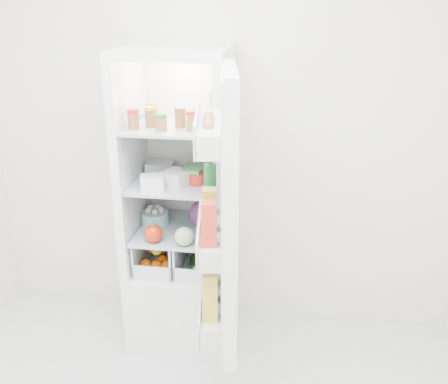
% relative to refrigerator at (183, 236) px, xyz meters
% --- Properties ---
extents(room_walls, '(3.02, 3.02, 2.61)m').
position_rel_refrigerator_xyz_m(room_walls, '(0.20, -1.25, 0.93)').
color(room_walls, white).
rests_on(room_walls, ground).
extents(refrigerator, '(0.60, 0.60, 1.80)m').
position_rel_refrigerator_xyz_m(refrigerator, '(0.00, 0.00, 0.00)').
color(refrigerator, silver).
rests_on(refrigerator, ground).
extents(shelf_low, '(0.49, 0.53, 0.01)m').
position_rel_refrigerator_xyz_m(shelf_low, '(-0.00, -0.06, 0.07)').
color(shelf_low, '#9FB1BA').
rests_on(shelf_low, refrigerator).
extents(shelf_mid, '(0.49, 0.53, 0.02)m').
position_rel_refrigerator_xyz_m(shelf_mid, '(-0.00, -0.06, 0.38)').
color(shelf_mid, '#9FB1BA').
rests_on(shelf_mid, refrigerator).
extents(shelf_top, '(0.49, 0.53, 0.02)m').
position_rel_refrigerator_xyz_m(shelf_top, '(-0.00, -0.06, 0.71)').
color(shelf_top, '#9FB1BA').
rests_on(shelf_top, refrigerator).
extents(crisper_left, '(0.23, 0.46, 0.22)m').
position_rel_refrigerator_xyz_m(crisper_left, '(-0.12, -0.06, -0.06)').
color(crisper_left, silver).
rests_on(crisper_left, refrigerator).
extents(crisper_right, '(0.23, 0.46, 0.22)m').
position_rel_refrigerator_xyz_m(crisper_right, '(0.12, -0.06, -0.06)').
color(crisper_right, silver).
rests_on(crisper_right, refrigerator).
extents(condiment_jars, '(0.46, 0.32, 0.08)m').
position_rel_refrigerator_xyz_m(condiment_jars, '(-0.02, -0.14, 0.76)').
color(condiment_jars, '#B21919').
rests_on(condiment_jars, shelf_top).
extents(squeeze_bottle, '(0.06, 0.06, 0.20)m').
position_rel_refrigerator_xyz_m(squeeze_bottle, '(0.21, -0.08, 0.82)').
color(squeeze_bottle, white).
rests_on(squeeze_bottle, shelf_top).
extents(tub_white, '(0.16, 0.16, 0.08)m').
position_rel_refrigerator_xyz_m(tub_white, '(-0.10, -0.24, 0.43)').
color(tub_white, white).
rests_on(tub_white, shelf_mid).
extents(tub_cream, '(0.18, 0.18, 0.08)m').
position_rel_refrigerator_xyz_m(tub_cream, '(0.01, -0.14, 0.43)').
color(tub_cream, silver).
rests_on(tub_cream, shelf_mid).
extents(tin_red, '(0.11, 0.11, 0.06)m').
position_rel_refrigerator_xyz_m(tin_red, '(0.12, -0.11, 0.42)').
color(tin_red, red).
rests_on(tin_red, shelf_mid).
extents(foil_tray, '(0.18, 0.15, 0.04)m').
position_rel_refrigerator_xyz_m(foil_tray, '(-0.16, 0.12, 0.41)').
color(foil_tray, silver).
rests_on(foil_tray, shelf_mid).
extents(tub_green, '(0.12, 0.16, 0.08)m').
position_rel_refrigerator_xyz_m(tub_green, '(0.09, -0.07, 0.43)').
color(tub_green, '#459945').
rests_on(tub_green, shelf_mid).
extents(red_cabbage, '(0.18, 0.18, 0.18)m').
position_rel_refrigerator_xyz_m(red_cabbage, '(0.14, -0.02, 0.17)').
color(red_cabbage, '#572160').
rests_on(red_cabbage, shelf_low).
extents(bell_pepper, '(0.10, 0.10, 0.10)m').
position_rel_refrigerator_xyz_m(bell_pepper, '(-0.11, -0.26, 0.13)').
color(bell_pepper, '#B9290B').
rests_on(bell_pepper, shelf_low).
extents(mushroom_bowl, '(0.22, 0.22, 0.08)m').
position_rel_refrigerator_xyz_m(mushroom_bowl, '(-0.17, -0.02, 0.12)').
color(mushroom_bowl, '#94CCDD').
rests_on(mushroom_bowl, shelf_low).
extents(salad_bag, '(0.11, 0.11, 0.11)m').
position_rel_refrigerator_xyz_m(salad_bag, '(0.07, -0.27, 0.14)').
color(salad_bag, '#AFC594').
rests_on(salad_bag, shelf_low).
extents(citrus_pile, '(0.20, 0.31, 0.16)m').
position_rel_refrigerator_xyz_m(citrus_pile, '(-0.12, -0.09, -0.08)').
color(citrus_pile, orange).
rests_on(citrus_pile, refrigerator).
extents(veg_pile, '(0.16, 0.30, 0.10)m').
position_rel_refrigerator_xyz_m(veg_pile, '(0.13, -0.06, -0.10)').
color(veg_pile, '#214918').
rests_on(veg_pile, refrigerator).
extents(fridge_door, '(0.25, 0.60, 1.30)m').
position_rel_refrigerator_xyz_m(fridge_door, '(0.35, -0.63, 0.43)').
color(fridge_door, silver).
rests_on(fridge_door, refrigerator).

